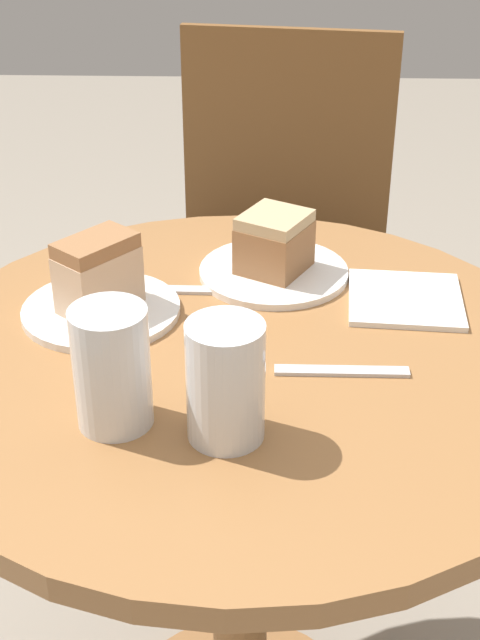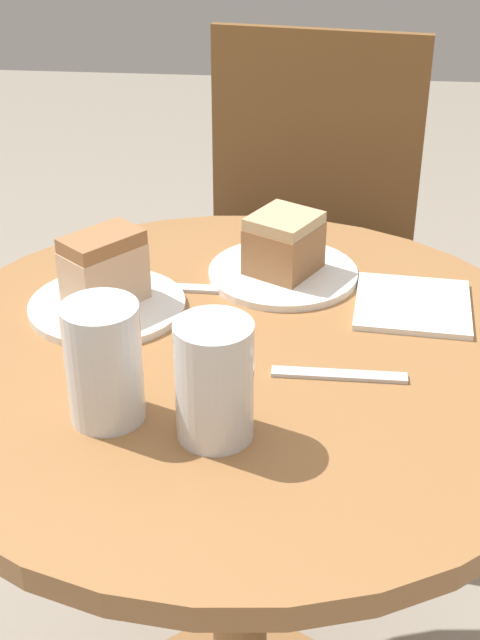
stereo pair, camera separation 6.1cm
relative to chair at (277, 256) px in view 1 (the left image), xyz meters
The scene contains 11 objects.
table 0.76m from the chair, 94.12° to the right, with size 0.81×0.81×0.73m.
chair is the anchor object (origin of this frame).
plate_near 0.76m from the chair, 109.29° to the right, with size 0.21×0.21×0.01m.
plate_far 0.62m from the chair, 91.35° to the right, with size 0.21×0.21×0.01m.
cake_slice_near 0.78m from the chair, 109.29° to the right, with size 0.11×0.12×0.10m.
cake_slice_far 0.64m from the chair, 91.35° to the right, with size 0.12×0.12×0.08m.
glass_lemonade 0.98m from the chair, 93.96° to the right, with size 0.08×0.08×0.13m.
glass_water 0.98m from the chair, 101.38° to the right, with size 0.08×0.08×0.14m.
napkin_stack 0.70m from the chair, 75.75° to the right, with size 0.16×0.16×0.01m.
fork 0.68m from the chair, 101.52° to the right, with size 0.17×0.02×0.00m.
spoon 0.85m from the chair, 85.39° to the right, with size 0.16×0.02×0.00m.
Camera 1 is at (0.03, -0.92, 1.30)m, focal length 50.00 mm.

